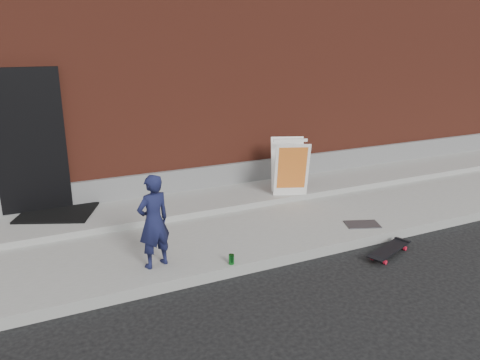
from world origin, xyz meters
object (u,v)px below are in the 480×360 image
skateboard (389,250)px  soda_can (231,259)px  pizza_sign (290,167)px  child (154,221)px

skateboard → soda_can: bearing=168.9°
skateboard → soda_can: size_ratio=6.84×
skateboard → pizza_sign: (-0.24, 2.33, 0.67)m
child → pizza_sign: bearing=-169.3°
soda_can → skateboard: bearing=-11.1°
skateboard → soda_can: 2.29m
child → pizza_sign: size_ratio=1.21×
child → pizza_sign: 3.27m
child → skateboard: (3.13, -0.81, -0.67)m
skateboard → pizza_sign: bearing=95.8°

